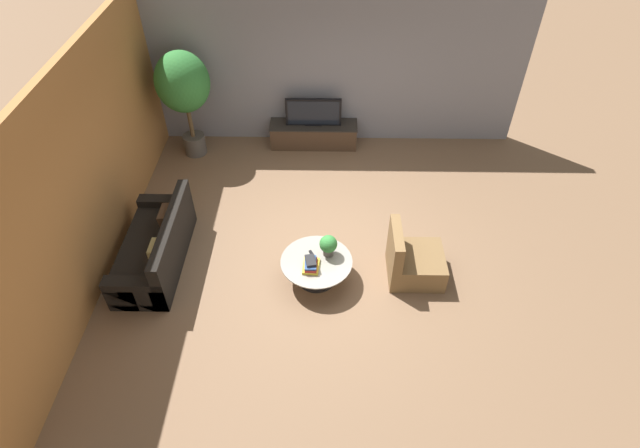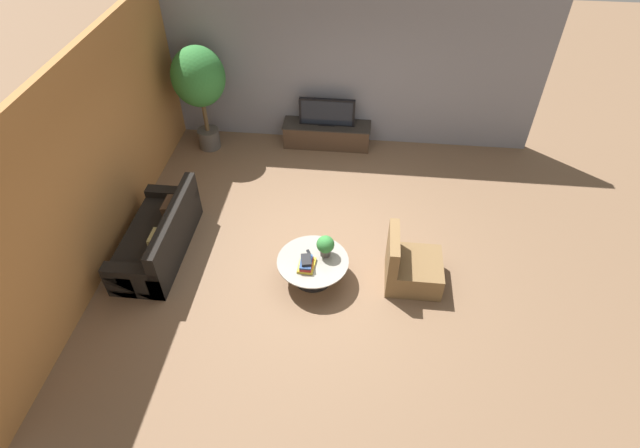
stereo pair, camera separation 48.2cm
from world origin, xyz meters
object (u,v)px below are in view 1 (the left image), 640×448
object	(u,v)px
potted_palm_tall	(183,86)
armchair_wicker	(412,261)
television	(313,112)
coffee_table	(316,266)
media_console	(314,134)
couch_by_wall	(157,248)
potted_plant_tabletop	(328,245)

from	to	relation	value
potted_palm_tall	armchair_wicker	bearing A→B (deg)	-38.97
television	armchair_wicker	bearing A→B (deg)	-65.76
armchair_wicker	potted_palm_tall	world-z (taller)	potted_palm_tall
coffee_table	armchair_wicker	size ratio (longest dim) A/B	1.21
media_console	coffee_table	bearing A→B (deg)	-87.85
television	couch_by_wall	xyz separation A→B (m)	(-2.28, -3.22, -0.45)
media_console	potted_palm_tall	size ratio (longest dim) A/B	0.83
potted_palm_tall	potted_plant_tabletop	distance (m)	4.12
armchair_wicker	potted_plant_tabletop	xyz separation A→B (m)	(-1.24, 0.02, 0.30)
television	potted_palm_tall	size ratio (longest dim) A/B	0.52
media_console	television	bearing A→B (deg)	-90.00
media_console	armchair_wicker	world-z (taller)	armchair_wicker
television	armchair_wicker	size ratio (longest dim) A/B	1.24
potted_plant_tabletop	potted_palm_tall	bearing A→B (deg)	130.14
television	coffee_table	xyz separation A→B (m)	(0.13, -3.53, -0.46)
television	potted_plant_tabletop	world-z (taller)	television
television	armchair_wicker	world-z (taller)	television
media_console	potted_palm_tall	distance (m)	2.60
armchair_wicker	potted_plant_tabletop	world-z (taller)	armchair_wicker
couch_by_wall	potted_plant_tabletop	bearing A→B (deg)	86.10
couch_by_wall	armchair_wicker	distance (m)	3.82
television	couch_by_wall	bearing A→B (deg)	-125.29
couch_by_wall	television	bearing A→B (deg)	144.71
coffee_table	armchair_wicker	xyz separation A→B (m)	(1.41, 0.12, 0.00)
media_console	armchair_wicker	size ratio (longest dim) A/B	1.98
media_console	armchair_wicker	distance (m)	3.75
coffee_table	potted_palm_tall	world-z (taller)	potted_palm_tall
potted_plant_tabletop	armchair_wicker	bearing A→B (deg)	-0.90
couch_by_wall	armchair_wicker	bearing A→B (deg)	87.07
media_console	couch_by_wall	bearing A→B (deg)	-125.27
coffee_table	potted_palm_tall	xyz separation A→B (m)	(-2.43, 3.22, 1.15)
television	coffee_table	world-z (taller)	television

